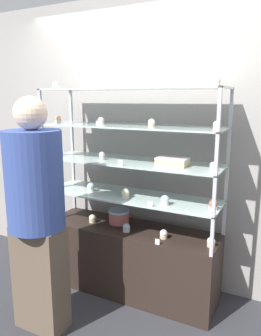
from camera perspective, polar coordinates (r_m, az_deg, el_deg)
The scene contains 36 objects.
ground_plane at distance 3.17m, azimuth 0.00°, elevation -20.44°, with size 20.00×20.00×0.00m, color #2D2D33.
back_wall at distance 3.04m, azimuth 3.16°, elevation 4.38°, with size 8.00×0.05×2.60m.
display_base at distance 3.02m, azimuth 0.00°, elevation -15.63°, with size 1.53×0.45×0.60m.
display_riser_lower at distance 2.80m, azimuth 0.00°, elevation -5.07°, with size 1.53×0.45×0.30m.
display_riser_middle at distance 2.73m, azimuth 0.00°, elevation 0.87°, with size 1.53×0.45×0.30m.
display_riser_upper at distance 2.69m, azimuth 0.00°, elevation 7.06°, with size 1.53×0.45×0.30m.
display_riser_top at distance 2.68m, azimuth 0.00°, elevation 13.37°, with size 1.53×0.45×0.30m.
layer_cake_centerpiece at distance 2.98m, azimuth -2.02°, elevation -8.40°, with size 0.19×0.19×0.12m.
sheet_cake_frosted at distance 2.55m, azimuth 7.29°, elevation 1.10°, with size 0.24×0.15×0.06m.
cupcake_0 at distance 3.16m, azimuth -12.70°, elevation -8.05°, with size 0.06×0.06×0.07m.
cupcake_1 at distance 3.02m, azimuth -6.65°, elevation -8.76°, with size 0.06×0.06×0.07m.
cupcake_2 at distance 2.80m, azimuth -0.72°, elevation -10.36°, with size 0.06×0.06×0.07m.
cupcake_3 at distance 2.69m, azimuth 5.79°, elevation -11.40°, with size 0.06×0.06×0.07m.
cupcake_4 at distance 2.61m, azimuth 13.85°, elevation -12.44°, with size 0.06×0.06×0.07m.
price_tag_0 at distance 2.59m, azimuth 4.69°, elevation -12.68°, with size 0.04×0.00×0.04m.
cupcake_5 at distance 3.07m, azimuth -12.95°, elevation -2.79°, with size 0.07×0.07×0.08m.
cupcake_6 at distance 2.92m, azimuth -6.90°, elevation -3.37°, with size 0.07×0.07×0.08m.
cupcake_7 at distance 2.71m, azimuth -0.85°, elevation -4.50°, with size 0.07×0.07×0.08m.
cupcake_8 at distance 2.55m, azimuth 6.02°, elevation -5.63°, with size 0.07×0.07×0.08m.
cupcake_9 at distance 2.50m, azimuth 14.20°, elevation -6.25°, with size 0.07×0.07×0.08m.
price_tag_1 at distance 2.50m, azimuth 3.45°, elevation -6.27°, with size 0.04×0.00×0.04m.
cupcake_10 at distance 3.06m, azimuth -12.11°, elevation 2.75°, with size 0.05×0.05×0.07m.
cupcake_11 at distance 2.80m, azimuth -5.01°, elevation 2.13°, with size 0.05×0.05×0.07m.
cupcake_12 at distance 2.42m, azimuth 14.20°, elevation 0.25°, with size 0.05×0.05×0.07m.
price_tag_2 at distance 2.54m, azimuth -1.77°, elevation 0.90°, with size 0.04×0.00×0.04m.
cupcake_13 at distance 3.04m, azimuth -12.51°, elevation 8.25°, with size 0.05×0.05×0.07m.
cupcake_14 at distance 2.76m, azimuth -5.15°, elevation 8.13°, with size 0.05×0.05×0.07m.
cupcake_15 at distance 2.50m, azimuth 3.69°, elevation 7.76°, with size 0.05×0.05×0.07m.
cupcake_16 at distance 2.35m, azimuth 14.82°, elevation 7.12°, with size 0.05×0.05×0.07m.
price_tag_3 at distance 2.59m, azimuth -5.65°, elevation 7.69°, with size 0.04×0.00×0.04m.
cupcake_17 at distance 3.04m, azimuth -12.88°, elevation 13.86°, with size 0.06×0.06×0.07m.
cupcake_18 at distance 2.59m, azimuth -1.04°, elevation 14.51°, with size 0.06×0.06×0.07m.
cupcake_19 at distance 2.34m, azimuth 14.74°, elevation 14.41°, with size 0.06×0.06×0.07m.
price_tag_4 at distance 2.64m, azimuth -7.39°, elevation 14.14°, with size 0.04×0.00×0.04m.
donut_glazed at distance 2.84m, azimuth -5.64°, elevation 13.91°, with size 0.13×0.13×0.03m.
customer_figure at distance 2.43m, azimuth -16.05°, elevation -7.24°, with size 0.40×0.40×1.72m.
Camera 1 is at (1.21, -2.39, 1.70)m, focal length 35.00 mm.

